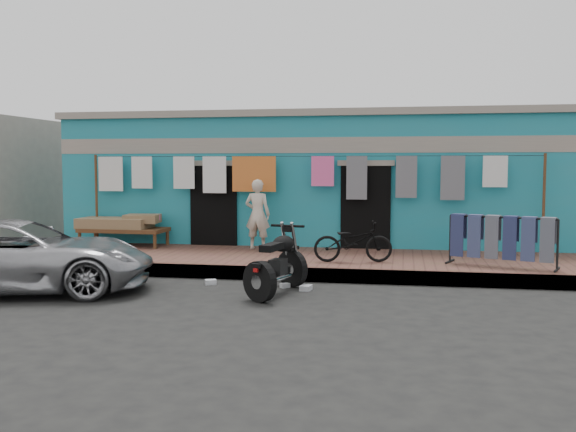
% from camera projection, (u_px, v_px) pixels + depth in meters
% --- Properties ---
extents(ground, '(80.00, 80.00, 0.00)m').
position_uv_depth(ground, '(265.00, 298.00, 10.14)').
color(ground, black).
rests_on(ground, ground).
extents(sidewalk, '(28.00, 3.00, 0.25)m').
position_uv_depth(sidewalk, '(297.00, 262.00, 13.07)').
color(sidewalk, brown).
rests_on(sidewalk, ground).
extents(curb, '(28.00, 0.10, 0.25)m').
position_uv_depth(curb, '(284.00, 274.00, 11.65)').
color(curb, gray).
rests_on(curb, ground).
extents(building, '(12.20, 5.20, 3.36)m').
position_uv_depth(building, '(322.00, 181.00, 16.86)').
color(building, teal).
rests_on(building, ground).
extents(clothesline, '(10.06, 0.06, 2.10)m').
position_uv_depth(clothesline, '(287.00, 178.00, 14.25)').
color(clothesline, brown).
rests_on(clothesline, sidewalk).
extents(car, '(4.81, 3.24, 1.24)m').
position_uv_depth(car, '(19.00, 255.00, 10.57)').
color(car, '#ACACB0').
rests_on(car, ground).
extents(seated_person, '(0.59, 0.42, 1.55)m').
position_uv_depth(seated_person, '(258.00, 214.00, 14.10)').
color(seated_person, beige).
rests_on(seated_person, sidewalk).
extents(bicycle, '(1.55, 0.76, 0.96)m').
position_uv_depth(bicycle, '(353.00, 237.00, 12.25)').
color(bicycle, black).
rests_on(bicycle, sidewalk).
extents(motorcycle, '(1.27, 1.93, 1.10)m').
position_uv_depth(motorcycle, '(277.00, 261.00, 10.42)').
color(motorcycle, black).
rests_on(motorcycle, ground).
extents(charpoy, '(2.09, 1.05, 0.69)m').
position_uv_depth(charpoy, '(124.00, 231.00, 14.74)').
color(charpoy, brown).
rests_on(charpoy, sidewalk).
extents(jeans_rack, '(2.28, 1.73, 0.96)m').
position_uv_depth(jeans_rack, '(502.00, 240.00, 11.71)').
color(jeans_rack, black).
rests_on(jeans_rack, sidewalk).
extents(litter_a, '(0.24, 0.21, 0.09)m').
position_uv_depth(litter_a, '(211.00, 282.00, 11.30)').
color(litter_a, silver).
rests_on(litter_a, ground).
extents(litter_b, '(0.19, 0.18, 0.08)m').
position_uv_depth(litter_b, '(285.00, 285.00, 11.01)').
color(litter_b, silver).
rests_on(litter_b, ground).
extents(litter_c, '(0.20, 0.24, 0.09)m').
position_uv_depth(litter_c, '(306.00, 288.00, 10.76)').
color(litter_c, silver).
rests_on(litter_c, ground).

